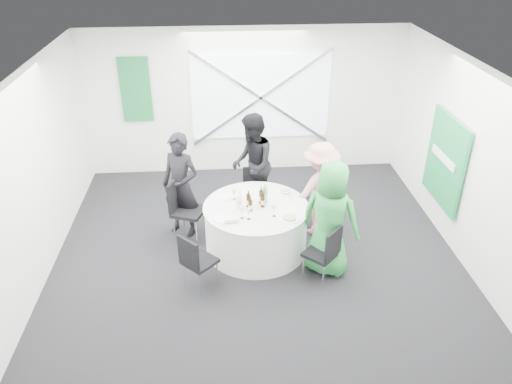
{
  "coord_description": "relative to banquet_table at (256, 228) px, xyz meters",
  "views": [
    {
      "loc": [
        -0.48,
        -6.06,
        4.5
      ],
      "look_at": [
        0.0,
        0.2,
        1.0
      ],
      "focal_mm": 35.0,
      "sensor_mm": 36.0,
      "label": 1
    }
  ],
  "objects": [
    {
      "name": "beer_bottle_a",
      "position": [
        -0.11,
        -0.0,
        0.48
      ],
      "size": [
        0.06,
        0.06,
        0.26
      ],
      "color": "#331909",
      "rests_on": "banquet_table"
    },
    {
      "name": "floor",
      "position": [
        0.0,
        -0.2,
        -0.38
      ],
      "size": [
        6.0,
        6.0,
        0.0
      ],
      "primitive_type": "plane",
      "color": "black",
      "rests_on": "ground"
    },
    {
      "name": "knife_b",
      "position": [
        0.41,
        0.41,
        0.38
      ],
      "size": [
        0.08,
        0.14,
        0.01
      ],
      "primitive_type": "cube",
      "rotation": [
        0.0,
        0.0,
        0.49
      ],
      "color": "silver",
      "rests_on": "banquet_table"
    },
    {
      "name": "clear_water_bottle",
      "position": [
        -0.25,
        0.01,
        0.48
      ],
      "size": [
        0.08,
        0.08,
        0.27
      ],
      "color": "white",
      "rests_on": "banquet_table"
    },
    {
      "name": "plate_back_right",
      "position": [
        0.48,
        0.35,
        0.4
      ],
      "size": [
        0.24,
        0.24,
        0.04
      ],
      "color": "white",
      "rests_on": "banquet_table"
    },
    {
      "name": "green_sign",
      "position": [
        2.94,
        0.4,
        0.82
      ],
      "size": [
        0.05,
        1.2,
        1.4
      ],
      "primitive_type": "cube",
      "color": "#198B41",
      "rests_on": "wall_right"
    },
    {
      "name": "wall_right",
      "position": [
        3.0,
        -0.2,
        1.02
      ],
      "size": [
        0.0,
        6.0,
        6.0
      ],
      "primitive_type": "plane",
      "rotation": [
        1.57,
        0.0,
        -1.57
      ],
      "color": "white",
      "rests_on": "floor"
    },
    {
      "name": "chair_back_right",
      "position": [
        1.11,
        0.58,
        0.17
      ],
      "size": [
        0.58,
        0.58,
        0.94
      ],
      "rotation": [
        0.0,
        0.0,
        -1.09
      ],
      "color": "black",
      "rests_on": "floor"
    },
    {
      "name": "wine_glass_b",
      "position": [
        -0.22,
        -0.31,
        0.5
      ],
      "size": [
        0.07,
        0.07,
        0.17
      ],
      "color": "white",
      "rests_on": "banquet_table"
    },
    {
      "name": "plate_front_left",
      "position": [
        -0.5,
        -0.32,
        0.39
      ],
      "size": [
        0.26,
        0.26,
        0.01
      ],
      "color": "white",
      "rests_on": "banquet_table"
    },
    {
      "name": "banquet_table",
      "position": [
        0.0,
        0.0,
        0.0
      ],
      "size": [
        1.56,
        1.56,
        0.76
      ],
      "color": "silver",
      "rests_on": "floor"
    },
    {
      "name": "person_woman_pink",
      "position": [
        1.02,
        0.4,
        0.4
      ],
      "size": [
        1.1,
        0.8,
        1.55
      ],
      "primitive_type": "imported",
      "rotation": [
        0.0,
        0.0,
        -2.77
      ],
      "color": "tan",
      "rests_on": "floor"
    },
    {
      "name": "beer_bottle_c",
      "position": [
        0.1,
        -0.02,
        0.48
      ],
      "size": [
        0.06,
        0.06,
        0.26
      ],
      "color": "#331909",
      "rests_on": "banquet_table"
    },
    {
      "name": "wall_left",
      "position": [
        -3.0,
        -0.2,
        1.02
      ],
      "size": [
        0.0,
        6.0,
        6.0
      ],
      "primitive_type": "plane",
      "rotation": [
        1.57,
        0.0,
        1.57
      ],
      "color": "white",
      "rests_on": "floor"
    },
    {
      "name": "window_panel",
      "position": [
        0.3,
        2.76,
        1.12
      ],
      "size": [
        2.6,
        0.03,
        1.6
      ],
      "primitive_type": "cube",
      "color": "white",
      "rests_on": "wall_back"
    },
    {
      "name": "window_brace_a",
      "position": [
        0.3,
        2.72,
        1.12
      ],
      "size": [
        2.63,
        0.05,
        1.84
      ],
      "primitive_type": "cube",
      "rotation": [
        0.0,
        0.97,
        0.0
      ],
      "color": "silver",
      "rests_on": "window_panel"
    },
    {
      "name": "plate_back",
      "position": [
        -0.05,
        0.49,
        0.39
      ],
      "size": [
        0.27,
        0.27,
        0.01
      ],
      "color": "white",
      "rests_on": "banquet_table"
    },
    {
      "name": "beer_bottle_d",
      "position": [
        -0.09,
        -0.12,
        0.47
      ],
      "size": [
        0.06,
        0.06,
        0.24
      ],
      "color": "#331909",
      "rests_on": "banquet_table"
    },
    {
      "name": "green_banner",
      "position": [
        -2.0,
        2.75,
        1.32
      ],
      "size": [
        0.55,
        0.04,
        1.2
      ],
      "primitive_type": "cube",
      "color": "#156935",
      "rests_on": "wall_back"
    },
    {
      "name": "wall_back",
      "position": [
        0.0,
        2.8,
        1.02
      ],
      "size": [
        6.0,
        0.0,
        6.0
      ],
      "primitive_type": "plane",
      "rotation": [
        1.57,
        0.0,
        0.0
      ],
      "color": "white",
      "rests_on": "floor"
    },
    {
      "name": "wine_glass_c",
      "position": [
        -0.13,
        -0.35,
        0.5
      ],
      "size": [
        0.07,
        0.07,
        0.17
      ],
      "color": "white",
      "rests_on": "banquet_table"
    },
    {
      "name": "knife_a",
      "position": [
        -0.13,
        0.56,
        0.38
      ],
      "size": [
        0.15,
        0.03,
        0.01
      ],
      "primitive_type": "cube",
      "rotation": [
        0.0,
        0.0,
        1.5
      ],
      "color": "silver",
      "rests_on": "banquet_table"
    },
    {
      "name": "green_water_bottle",
      "position": [
        0.14,
        0.1,
        0.5
      ],
      "size": [
        0.08,
        0.08,
        0.31
      ],
      "color": "#43B05D",
      "rests_on": "banquet_table"
    },
    {
      "name": "beer_bottle_b",
      "position": [
        0.08,
        0.07,
        0.49
      ],
      "size": [
        0.06,
        0.06,
        0.28
      ],
      "color": "#331909",
      "rests_on": "banquet_table"
    },
    {
      "name": "fork_b",
      "position": [
        0.55,
        0.17,
        0.38
      ],
      "size": [
        0.1,
        0.13,
        0.01
      ],
      "primitive_type": "cube",
      "rotation": [
        0.0,
        0.0,
        0.6
      ],
      "color": "silver",
      "rests_on": "banquet_table"
    },
    {
      "name": "wine_glass_d",
      "position": [
        0.24,
        -0.29,
        0.5
      ],
      "size": [
        0.07,
        0.07,
        0.17
      ],
      "color": "white",
      "rests_on": "banquet_table"
    },
    {
      "name": "chair_back",
      "position": [
        0.04,
        1.06,
        0.1
      ],
      "size": [
        0.39,
        0.4,
        0.83
      ],
      "rotation": [
        0.0,
        0.0,
        -0.04
      ],
      "color": "black",
      "rests_on": "floor"
    },
    {
      "name": "window_brace_b",
      "position": [
        0.3,
        2.72,
        1.12
      ],
      "size": [
        2.63,
        0.05,
        1.84
      ],
      "primitive_type": "cube",
      "rotation": [
        0.0,
        -0.97,
        0.0
      ],
      "color": "silver",
      "rests_on": "window_panel"
    },
    {
      "name": "wine_glass_a",
      "position": [
        -0.31,
        0.22,
        0.5
      ],
      "size": [
        0.07,
        0.07,
        0.17
      ],
      "color": "white",
      "rests_on": "banquet_table"
    },
    {
      "name": "plate_back_left",
      "position": [
        -0.43,
        0.34,
        0.39
      ],
      "size": [
        0.29,
        0.29,
        0.01
      ],
      "color": "white",
      "rests_on": "banquet_table"
    },
    {
      "name": "person_woman_green",
      "position": [
        0.98,
        -0.57,
        0.47
      ],
      "size": [
        0.99,
        0.89,
        1.7
      ],
      "primitive_type": "imported",
      "rotation": [
        0.0,
        0.0,
        2.61
      ],
      "color": "green",
      "rests_on": "floor"
    },
    {
      "name": "napkin",
      "position": [
        -0.38,
        -0.39,
        0.42
      ],
      "size": [
        0.18,
        0.12,
        0.05
      ],
      "primitive_type": "cube",
      "rotation": [
        0.0,
        0.0,
        0.05
      ],
      "color": "silver",
      "rests_on": "plate_front_left"
    },
    {
      "name": "ceiling",
      "position": [
        0.0,
        -0.2,
        2.42
      ],
      "size": [
        6.0,
        6.0,
        0.0
      ],
      "primitive_type": "plane",
      "rotation": [
        3.14,
        0.0,
        0.0
      ],
      "color": "silver",
      "rests_on": "wall_back"
    },
    {
      "name": "knife_c",
      "position": [
        0.51,
        -0.26,
        0.38
      ],
      "size": [
        0.11,
        0.12,
        0.01
      ],
      "primitive_type": "cube",
      "rotation": [
        0.0,
        0.0,
        -0.77
      ],
      "color": "silver",
      "rests_on": "banquet_table"
    },
    {
      "name": "person_man_back_left",
      "position": [
        -1.12,
        0.57,
        0.46
      ],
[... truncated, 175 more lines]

